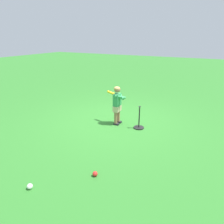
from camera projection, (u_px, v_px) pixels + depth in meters
The scene contains 5 objects.
ground_plane at pixel (116, 121), 6.18m from camera, with size 40.00×40.00×0.00m, color #2D7528.
child_batter at pixel (117, 102), 5.75m from camera, with size 0.62×0.33×1.08m.
play_ball_behind_batter at pixel (30, 186), 3.42m from camera, with size 0.09×0.09×0.09m, color white.
play_ball_midfield at pixel (95, 174), 3.74m from camera, with size 0.09×0.09×0.09m, color red.
batting_tee at pixel (139, 125), 5.65m from camera, with size 0.28×0.28×0.62m.
Camera 1 is at (-2.61, 5.08, 2.37)m, focal length 33.59 mm.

